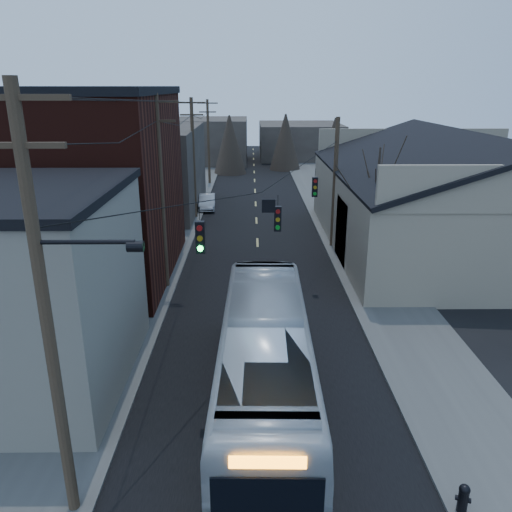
{
  "coord_description": "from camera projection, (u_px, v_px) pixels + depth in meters",
  "views": [
    {
      "loc": [
        -0.46,
        -7.04,
        10.3
      ],
      "look_at": [
        -0.23,
        14.36,
        3.0
      ],
      "focal_mm": 35.0,
      "sensor_mm": 36.0,
      "label": 1
    }
  ],
  "objects": [
    {
      "name": "building_clapboard",
      "position": [
        5.0,
        293.0,
        17.29
      ],
      "size": [
        8.0,
        8.0,
        7.0
      ],
      "primitive_type": "cube",
      "color": "gray",
      "rests_on": "ground"
    },
    {
      "name": "building_far_right",
      "position": [
        300.0,
        140.0,
        75.5
      ],
      "size": [
        12.0,
        14.0,
        5.0
      ],
      "primitive_type": "cube",
      "color": "#37302C",
      "rests_on": "ground"
    },
    {
      "name": "building_brick",
      "position": [
        76.0,
        189.0,
        27.2
      ],
      "size": [
        10.0,
        12.0,
        10.0
      ],
      "primitive_type": "cube",
      "color": "#33100B",
      "rests_on": "ground"
    },
    {
      "name": "bare_tree",
      "position": [
        375.0,
        213.0,
        27.82
      ],
      "size": [
        0.4,
        0.4,
        7.2
      ],
      "primitive_type": "cone",
      "color": "black",
      "rests_on": "ground"
    },
    {
      "name": "road_surface",
      "position": [
        257.0,
        227.0,
        38.38
      ],
      "size": [
        9.0,
        110.0,
        0.02
      ],
      "primitive_type": "cube",
      "color": "black",
      "rests_on": "ground"
    },
    {
      "name": "fire_hydrant",
      "position": [
        463.0,
        497.0,
        12.47
      ],
      "size": [
        0.39,
        0.28,
        0.81
      ],
      "rotation": [
        0.0,
        0.0,
        -0.34
      ],
      "color": "black",
      "rests_on": "sidewalk_right"
    },
    {
      "name": "sidewalk_left",
      "position": [
        172.0,
        227.0,
        38.3
      ],
      "size": [
        4.0,
        110.0,
        0.12
      ],
      "primitive_type": "cube",
      "color": "#474744",
      "rests_on": "ground"
    },
    {
      "name": "sidewalk_right",
      "position": [
        341.0,
        226.0,
        38.43
      ],
      "size": [
        4.0,
        110.0,
        0.12
      ],
      "primitive_type": "cube",
      "color": "#474744",
      "rests_on": "ground"
    },
    {
      "name": "building_left_far",
      "position": [
        145.0,
        170.0,
        42.83
      ],
      "size": [
        9.0,
        14.0,
        7.0
      ],
      "primitive_type": "cube",
      "color": "#37302C",
      "rests_on": "ground"
    },
    {
      "name": "bus",
      "position": [
        265.0,
        360.0,
        16.51
      ],
      "size": [
        3.11,
        12.25,
        3.4
      ],
      "primitive_type": "imported",
      "rotation": [
        0.0,
        0.0,
        3.12
      ],
      "color": "silver",
      "rests_on": "ground"
    },
    {
      "name": "parked_car",
      "position": [
        207.0,
        202.0,
        43.89
      ],
      "size": [
        1.59,
        4.0,
        1.29
      ],
      "primitive_type": "imported",
      "rotation": [
        0.0,
        0.0,
        0.06
      ],
      "color": "#AFB2B7",
      "rests_on": "ground"
    },
    {
      "name": "utility_lines",
      "position": [
        208.0,
        176.0,
        31.21
      ],
      "size": [
        11.24,
        45.28,
        10.5
      ],
      "color": "#382B1E",
      "rests_on": "ground"
    },
    {
      "name": "warehouse",
      "position": [
        454.0,
        208.0,
        32.92
      ],
      "size": [
        16.16,
        20.6,
        7.73
      ],
      "color": "gray",
      "rests_on": "ground"
    },
    {
      "name": "building_far_left",
      "position": [
        211.0,
        141.0,
        70.47
      ],
      "size": [
        10.0,
        12.0,
        6.0
      ],
      "primitive_type": "cube",
      "color": "#37302C",
      "rests_on": "ground"
    }
  ]
}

